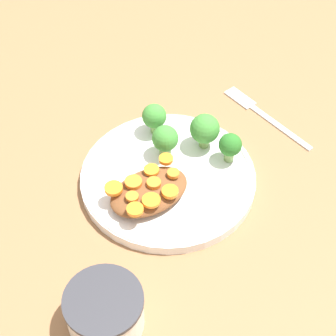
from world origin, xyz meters
name	(u,v)px	position (x,y,z in m)	size (l,w,h in m)	color
ground_plane	(168,182)	(0.00, 0.00, 0.00)	(4.00, 4.00, 0.00)	#8C603D
plate	(168,177)	(0.00, 0.00, 0.01)	(0.27, 0.27, 0.02)	white
dip_bowl	(105,310)	(0.19, 0.15, 0.03)	(0.10, 0.10, 0.06)	white
stew_mound	(149,192)	(0.05, 0.02, 0.03)	(0.12, 0.08, 0.03)	brown
broccoli_floret_0	(154,117)	(-0.03, -0.09, 0.05)	(0.04, 0.04, 0.05)	#759E51
broccoli_floret_1	(230,146)	(-0.10, 0.03, 0.05)	(0.04, 0.04, 0.05)	#7FA85B
broccoli_floret_2	(205,129)	(-0.08, -0.02, 0.05)	(0.05, 0.05, 0.06)	#759E51
broccoli_floret_3	(165,139)	(-0.02, -0.04, 0.05)	(0.04, 0.04, 0.06)	#7FA85B
carrot_slice_0	(151,200)	(0.06, 0.05, 0.05)	(0.03, 0.03, 0.00)	orange
carrot_slice_1	(133,182)	(0.06, 0.01, 0.05)	(0.03, 0.03, 0.01)	orange
carrot_slice_2	(114,189)	(0.09, 0.00, 0.05)	(0.03, 0.03, 0.01)	orange
carrot_slice_3	(135,209)	(0.09, 0.05, 0.05)	(0.02, 0.02, 0.01)	orange
carrot_slice_4	(173,173)	(0.01, 0.02, 0.05)	(0.02, 0.02, 0.01)	orange
carrot_slice_5	(170,192)	(0.03, 0.05, 0.05)	(0.02, 0.02, 0.01)	orange
carrot_slice_6	(163,160)	(0.00, -0.01, 0.05)	(0.02, 0.02, 0.01)	orange
carrot_slice_7	(154,183)	(0.04, 0.02, 0.05)	(0.02, 0.02, 0.01)	orange
carrot_slice_8	(151,169)	(0.03, 0.00, 0.05)	(0.02, 0.02, 0.00)	orange
carrot_slice_9	(132,196)	(0.08, 0.03, 0.05)	(0.02, 0.02, 0.00)	orange
fork	(260,112)	(-0.22, -0.04, 0.00)	(0.04, 0.19, 0.01)	silver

